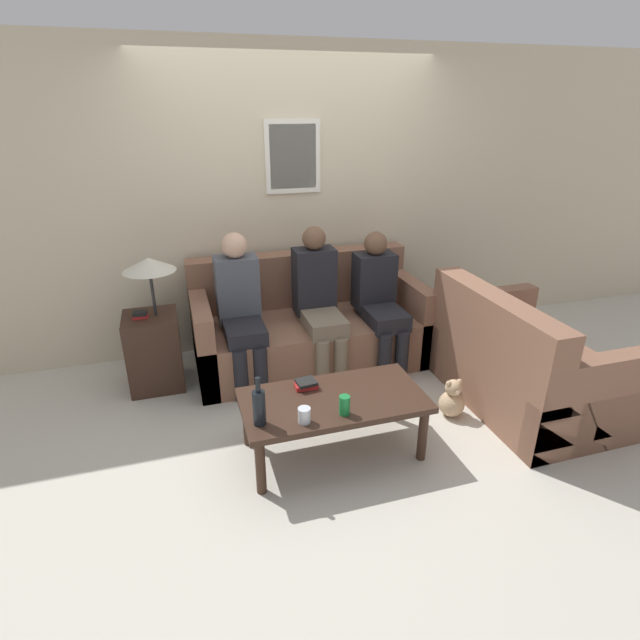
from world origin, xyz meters
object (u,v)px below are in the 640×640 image
object	(u,v)px
person_middle	(318,298)
person_right	(379,297)
couch_main	(308,327)
couch_side	(522,366)
wine_bottle	(259,407)
drinking_glass	(304,415)
teddy_bear	(452,400)
person_left	(240,306)
coffee_table	(333,405)

from	to	relation	value
person_middle	person_right	world-z (taller)	person_middle
couch_main	person_right	distance (m)	0.68
couch_side	person_middle	size ratio (longest dim) A/B	1.14
couch_main	wine_bottle	xyz separation A→B (m)	(-0.70, -1.45, 0.22)
drinking_glass	teddy_bear	xyz separation A→B (m)	(1.21, 0.34, -0.33)
couch_side	drinking_glass	distance (m)	1.83
teddy_bear	couch_main	bearing A→B (deg)	123.06
drinking_glass	person_left	world-z (taller)	person_left
wine_bottle	teddy_bear	world-z (taller)	wine_bottle
coffee_table	person_right	size ratio (longest dim) A/B	1.02
person_right	coffee_table	bearing A→B (deg)	-125.28
person_right	couch_main	bearing A→B (deg)	158.19
person_left	person_right	size ratio (longest dim) A/B	1.06
person_right	person_middle	bearing A→B (deg)	174.34
person_left	wine_bottle	bearing A→B (deg)	-94.23
coffee_table	wine_bottle	bearing A→B (deg)	-164.28
coffee_table	teddy_bear	bearing A→B (deg)	8.32
couch_side	person_right	bearing A→B (deg)	39.74
person_right	drinking_glass	bearing A→B (deg)	-128.27
couch_main	person_right	size ratio (longest dim) A/B	1.73
drinking_glass	person_middle	world-z (taller)	person_middle
coffee_table	wine_bottle	distance (m)	0.54
couch_main	person_left	xyz separation A→B (m)	(-0.60, -0.17, 0.33)
wine_bottle	teddy_bear	size ratio (longest dim) A/B	1.04
couch_main	coffee_table	xyz separation A→B (m)	(-0.20, -1.31, 0.05)
couch_side	teddy_bear	bearing A→B (deg)	91.02
coffee_table	couch_main	bearing A→B (deg)	81.17
coffee_table	drinking_glass	distance (m)	0.33
couch_side	wine_bottle	xyz separation A→B (m)	(-2.04, -0.29, 0.22)
person_left	coffee_table	bearing A→B (deg)	-70.71
person_left	person_middle	size ratio (longest dim) A/B	0.99
person_right	person_left	bearing A→B (deg)	177.06
couch_side	teddy_bear	world-z (taller)	couch_side
wine_bottle	person_middle	bearing A→B (deg)	59.88
wine_bottle	teddy_bear	bearing A→B (deg)	10.88
couch_main	teddy_bear	size ratio (longest dim) A/B	6.67
coffee_table	person_left	xyz separation A→B (m)	(-0.40, 1.14, 0.28)
couch_main	drinking_glass	size ratio (longest dim) A/B	20.95
couch_main	coffee_table	world-z (taller)	couch_main
couch_main	coffee_table	bearing A→B (deg)	-98.83
coffee_table	person_left	bearing A→B (deg)	109.29
drinking_glass	teddy_bear	distance (m)	1.30
wine_bottle	teddy_bear	distance (m)	1.54
couch_side	person_middle	distance (m)	1.66
drinking_glass	person_left	bearing A→B (deg)	96.62
couch_side	person_right	distance (m)	1.25
couch_main	person_left	distance (m)	0.71
person_right	teddy_bear	distance (m)	1.08
couch_main	drinking_glass	xyz separation A→B (m)	(-0.45, -1.51, 0.15)
drinking_glass	person_left	xyz separation A→B (m)	(-0.16, 1.34, 0.18)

